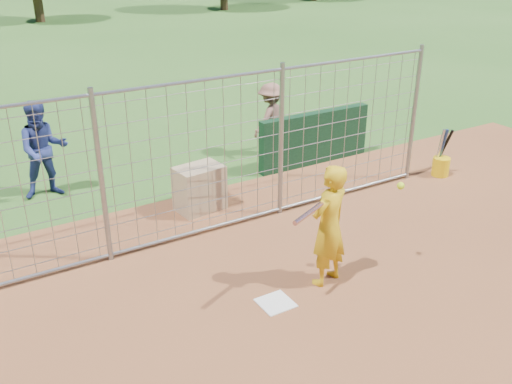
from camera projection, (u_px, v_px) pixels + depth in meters
ground at (268, 296)px, 7.63m from camera, size 100.00×100.00×0.00m
home_plate at (276, 303)px, 7.47m from camera, size 0.43×0.43×0.02m
dugout_wall at (315, 138)px, 11.80m from camera, size 2.60×0.20×1.10m
batter at (329, 226)px, 7.60m from camera, size 0.72×0.57×1.74m
bystander_a at (43, 150)px, 10.19m from camera, size 0.93×0.76×1.79m
bystander_c at (271, 119)px, 12.23m from camera, size 1.15×0.91×1.56m
equipment_bin at (200, 188)px, 9.86m from camera, size 0.86×0.64×0.80m
equipment_in_play at (335, 204)px, 7.26m from camera, size 1.90×0.41×0.10m
bucket_with_bats at (441, 164)px, 11.31m from camera, size 0.34×0.38×0.98m
backstop_fence at (199, 162)px, 8.67m from camera, size 9.08×0.08×2.60m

